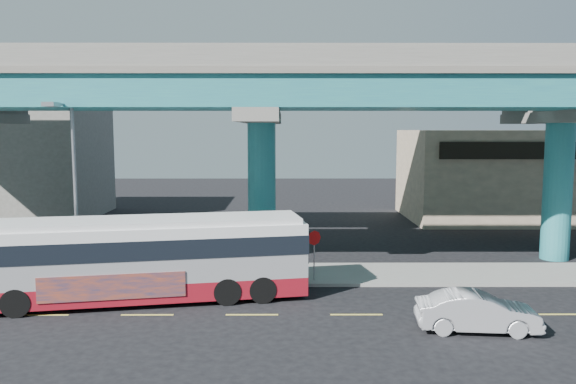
{
  "coord_description": "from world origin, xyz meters",
  "views": [
    {
      "loc": [
        1.3,
        -21.07,
        7.04
      ],
      "look_at": [
        1.39,
        4.0,
        4.25
      ],
      "focal_mm": 35.0,
      "sensor_mm": 36.0,
      "label": 1
    }
  ],
  "objects_px": {
    "transit_bus": "(144,256)",
    "stop_sign": "(314,245)",
    "street_lamp": "(69,167)",
    "sedan": "(477,312)"
  },
  "relations": [
    {
      "from": "street_lamp",
      "to": "stop_sign",
      "type": "distance_m",
      "value": 11.39
    },
    {
      "from": "sedan",
      "to": "stop_sign",
      "type": "bearing_deg",
      "value": 46.32
    },
    {
      "from": "transit_bus",
      "to": "stop_sign",
      "type": "height_order",
      "value": "transit_bus"
    },
    {
      "from": "transit_bus",
      "to": "street_lamp",
      "type": "height_order",
      "value": "street_lamp"
    },
    {
      "from": "transit_bus",
      "to": "sedan",
      "type": "relative_size",
      "value": 3.15
    },
    {
      "from": "transit_bus",
      "to": "sedan",
      "type": "distance_m",
      "value": 13.11
    },
    {
      "from": "street_lamp",
      "to": "stop_sign",
      "type": "xyz_separation_m",
      "value": [
        10.77,
        0.75,
        -3.64
      ]
    },
    {
      "from": "stop_sign",
      "to": "street_lamp",
      "type": "bearing_deg",
      "value": 177.07
    },
    {
      "from": "street_lamp",
      "to": "stop_sign",
      "type": "bearing_deg",
      "value": 4.0
    },
    {
      "from": "sedan",
      "to": "street_lamp",
      "type": "bearing_deg",
      "value": 76.68
    }
  ]
}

